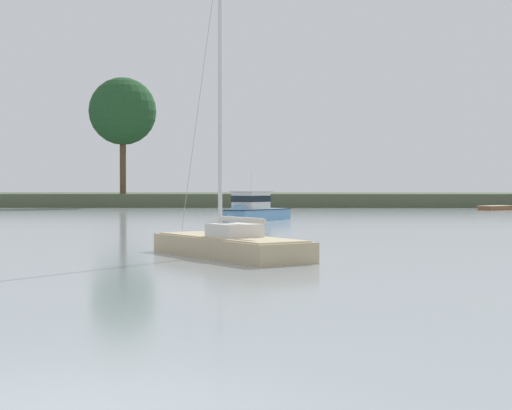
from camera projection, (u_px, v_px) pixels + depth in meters
name	position (u px, v px, depth m)	size (l,w,h in m)	color
ground_plane	(72.00, 409.00, 7.32)	(540.10, 540.10, 0.00)	#939EA3
far_shore_bank	(263.00, 198.00, 113.51)	(243.04, 53.38, 1.54)	#4C563D
sailboat_sand	(229.00, 250.00, 23.79)	(5.33, 6.57, 10.14)	tan
cruiser_skyblue	(250.00, 214.00, 51.16)	(5.10, 6.61, 3.96)	#669ECC
dinghy_wood	(496.00, 208.00, 77.48)	(4.05, 3.78, 0.63)	brown
shore_tree_right_mid	(123.00, 112.00, 89.99)	(7.83, 7.83, 13.54)	brown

